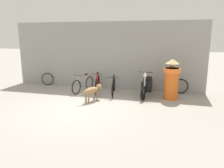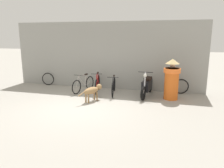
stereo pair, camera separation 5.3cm
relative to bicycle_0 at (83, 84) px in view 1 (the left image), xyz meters
The scene contains 10 objects.
ground_plane 2.32m from the bicycle_0, 71.91° to the right, with size 60.00×60.00×0.00m, color #9E998E.
shop_wall_back 1.73m from the bicycle_0, 54.56° to the left, with size 9.12×0.20×3.11m.
bicycle_0 is the anchor object (origin of this frame).
bicycle_1 0.65m from the bicycle_0, ahead, with size 0.54×1.67×0.90m.
bicycle_2 1.43m from the bicycle_0, ahead, with size 0.47×1.66×0.82m.
motorcycle 2.84m from the bicycle_0, ahead, with size 0.58×1.93×1.08m.
stray_dog 1.57m from the bicycle_0, 54.29° to the right, with size 0.62×1.15×0.61m.
person_in_robes 3.84m from the bicycle_0, ahead, with size 0.87×0.87×1.60m.
spare_tire_left 4.29m from the bicycle_0, 10.11° to the left, with size 0.65×0.14×0.65m.
spare_tire_right 2.38m from the bicycle_0, 161.47° to the left, with size 0.63×0.13×0.63m.
Camera 1 is at (3.00, -6.72, 2.46)m, focal length 35.00 mm.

